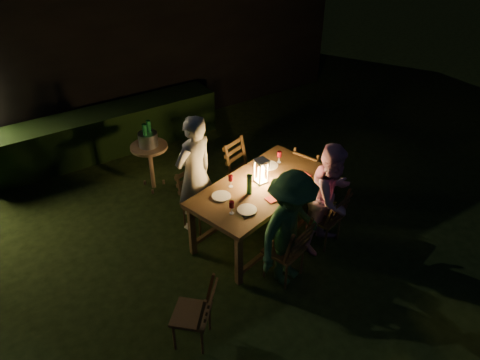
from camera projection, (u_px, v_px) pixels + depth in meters
garden_envelope at (79, 30)px, 9.70m from camera, size 40.00×40.00×3.20m
dining_table at (261, 190)px, 6.32m from camera, size 2.21×1.50×0.84m
chair_near_left at (285, 259)px, 5.87m from camera, size 0.54×0.57×0.96m
chair_near_right at (324, 225)px, 6.44m from camera, size 0.52×0.54×0.93m
chair_far_left at (199, 210)px, 6.73m from camera, size 0.52×0.54×0.93m
chair_far_right at (245, 180)px, 7.34m from camera, size 0.57×0.59×0.97m
chair_end at (310, 181)px, 7.34m from camera, size 0.58×0.56×0.95m
chair_spare at (193, 323)px, 5.07m from camera, size 0.59×0.59×0.90m
person_house_side at (195, 174)px, 6.42m from camera, size 0.73×0.57×1.76m
person_opp_right at (331, 197)px, 6.13m from camera, size 0.89×0.77×1.56m
person_opp_left at (290, 230)px, 5.56m from camera, size 1.15×0.84×1.59m
lantern at (261, 172)px, 6.24m from camera, size 0.16×0.16×0.35m
plate_far_left at (221, 196)px, 6.05m from camera, size 0.25×0.25×0.01m
plate_near_left at (247, 210)px, 5.80m from camera, size 0.25×0.25×0.01m
plate_far_right at (269, 165)px, 6.67m from camera, size 0.25×0.25×0.01m
plate_near_right at (294, 177)px, 6.42m from camera, size 0.25×0.25×0.01m
wineglass_a at (231, 181)px, 6.19m from camera, size 0.06×0.06×0.18m
wineglass_b at (232, 208)px, 5.71m from camera, size 0.06×0.06×0.18m
wineglass_c at (292, 178)px, 6.25m from camera, size 0.06×0.06×0.18m
wineglass_d at (279, 157)px, 6.71m from camera, size 0.06×0.06×0.18m
wineglass_e at (275, 191)px, 5.99m from camera, size 0.06×0.06×0.18m
bottle_table at (249, 184)px, 6.04m from camera, size 0.07×0.07×0.28m
napkin_left at (273, 199)px, 6.00m from camera, size 0.18×0.14×0.01m
napkin_right at (303, 176)px, 6.44m from camera, size 0.18×0.14×0.01m
phone at (248, 215)px, 5.72m from camera, size 0.14×0.07×0.01m
side_table at (149, 151)px, 7.32m from camera, size 0.58×0.58×0.78m
ice_bucket at (148, 139)px, 7.21m from camera, size 0.30×0.30×0.22m
bottle_bucket_a at (146, 138)px, 7.13m from camera, size 0.07×0.07×0.32m
bottle_bucket_b at (150, 135)px, 7.23m from camera, size 0.07×0.07×0.32m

